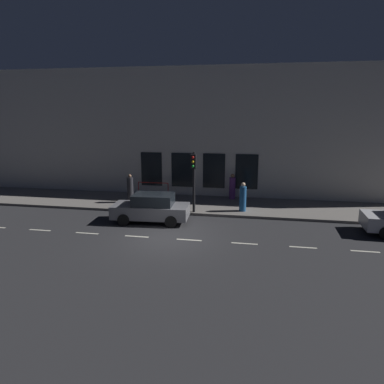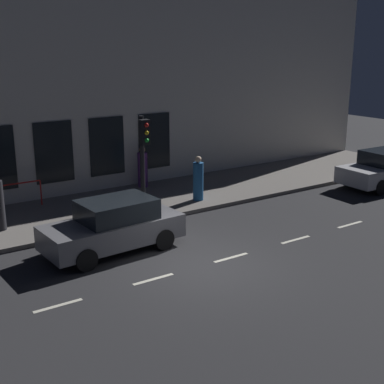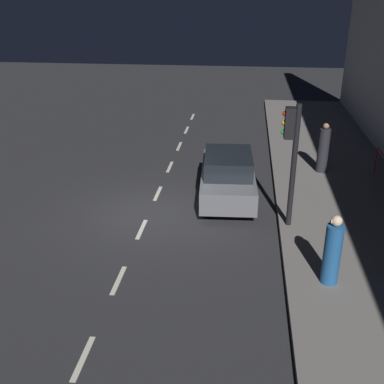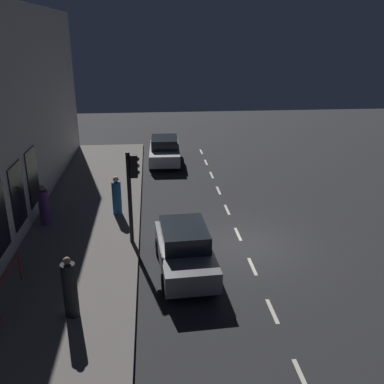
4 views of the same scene
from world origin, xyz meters
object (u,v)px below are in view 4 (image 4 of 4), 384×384
traffic_light (132,183)px  parked_car_1 (185,249)px  pedestrian_1 (117,197)px  parked_car_0 (165,150)px  pedestrian_0 (44,206)px  pedestrian_2 (70,289)px

traffic_light → parked_car_1: 3.21m
parked_car_1 → pedestrian_1: bearing=-65.0°
parked_car_0 → pedestrian_1: 8.66m
traffic_light → pedestrian_0: 4.56m
pedestrian_0 → pedestrian_1: size_ratio=1.00×
traffic_light → pedestrian_1: (0.84, -2.82, -1.59)m
parked_car_0 → parked_car_1: size_ratio=1.05×
parked_car_0 → pedestrian_0: bearing=61.5°
parked_car_1 → pedestrian_0: 6.85m
parked_car_0 → pedestrian_1: bearing=75.7°
traffic_light → parked_car_1: size_ratio=0.84×
traffic_light → pedestrian_2: (1.63, 4.48, -1.53)m
pedestrian_0 → traffic_light: bearing=-177.8°
parked_car_1 → pedestrian_2: (3.40, 2.46, 0.21)m
traffic_light → parked_car_1: bearing=131.0°
traffic_light → pedestrian_0: traffic_light is taller
pedestrian_0 → pedestrian_2: 6.83m
pedestrian_1 → parked_car_0: bearing=150.3°
traffic_light → pedestrian_0: size_ratio=2.06×
parked_car_0 → pedestrian_0: (5.33, 9.15, 0.15)m
parked_car_0 → pedestrian_1: pedestrian_1 is taller
traffic_light → pedestrian_2: traffic_light is taller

